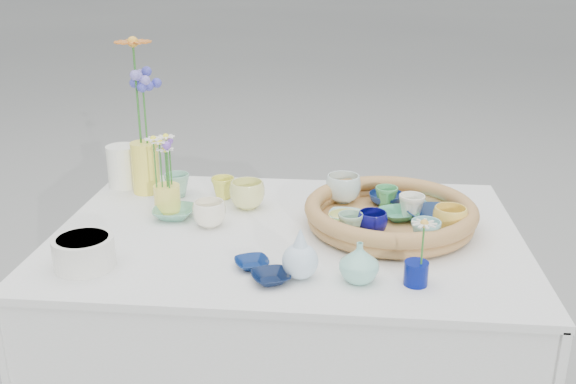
{
  "coord_description": "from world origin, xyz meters",
  "views": [
    {
      "loc": [
        0.15,
        -1.6,
        1.47
      ],
      "look_at": [
        0.0,
        0.02,
        0.87
      ],
      "focal_mm": 40.0,
      "sensor_mm": 36.0,
      "label": 1
    }
  ],
  "objects": [
    {
      "name": "wicker_tray",
      "position": [
        0.28,
        0.05,
        0.8
      ],
      "size": [
        0.47,
        0.47,
        0.08
      ],
      "primitive_type": null,
      "color": "#9D6130",
      "rests_on": "display_table"
    },
    {
      "name": "tray_ceramic_0",
      "position": [
        0.28,
        0.18,
        0.8
      ],
      "size": [
        0.12,
        0.12,
        0.03
      ],
      "primitive_type": "imported",
      "rotation": [
        0.0,
        0.0,
        0.19
      ],
      "color": "navy",
      "rests_on": "wicker_tray"
    },
    {
      "name": "tray_ceramic_1",
      "position": [
        0.39,
        0.06,
        0.8
      ],
      "size": [
        0.17,
        0.17,
        0.03
      ],
      "primitive_type": "imported",
      "rotation": [
        0.0,
        0.0,
        0.37
      ],
      "color": "#0E234C",
      "rests_on": "wicker_tray"
    },
    {
      "name": "tray_ceramic_2",
      "position": [
        0.43,
        -0.01,
        0.82
      ],
      "size": [
        0.11,
        0.11,
        0.07
      ],
      "primitive_type": "imported",
      "rotation": [
        0.0,
        0.0,
        -0.19
      ],
      "color": "#F4C94C",
      "rests_on": "wicker_tray"
    },
    {
      "name": "tray_ceramic_3",
      "position": [
        0.31,
        0.07,
        0.8
      ],
      "size": [
        0.13,
        0.13,
        0.03
      ],
      "primitive_type": "imported",
      "rotation": [
        0.0,
        0.0,
        0.38
      ],
      "color": "#40956E",
      "rests_on": "wicker_tray"
    },
    {
      "name": "tray_ceramic_4",
      "position": [
        0.17,
        -0.06,
        0.81
      ],
      "size": [
        0.09,
        0.09,
        0.06
      ],
      "primitive_type": "imported",
      "rotation": [
        0.0,
        0.0,
        -0.43
      ],
      "color": "#8CB694",
      "rests_on": "wicker_tray"
    },
    {
      "name": "tray_ceramic_5",
      "position": [
        0.16,
        0.04,
        0.79
      ],
      "size": [
        0.1,
        0.1,
        0.02
      ],
      "primitive_type": "imported",
      "rotation": [
        0.0,
        0.0,
        -0.08
      ],
      "color": "#99D3CF",
      "rests_on": "wicker_tray"
    },
    {
      "name": "tray_ceramic_6",
      "position": [
        0.15,
        0.19,
        0.82
      ],
      "size": [
        0.12,
        0.12,
        0.08
      ],
      "primitive_type": "imported",
      "rotation": [
        0.0,
        0.0,
        -0.19
      ],
      "color": "silver",
      "rests_on": "wicker_tray"
    },
    {
      "name": "tray_ceramic_7",
      "position": [
        0.34,
        0.08,
        0.82
      ],
      "size": [
        0.08,
        0.08,
        0.07
      ],
      "primitive_type": "imported",
      "rotation": [
        0.0,
        0.0,
        0.1
      ],
      "color": "white",
      "rests_on": "wicker_tray"
    },
    {
      "name": "tray_ceramic_8",
      "position": [
        0.42,
        0.19,
        0.79
      ],
      "size": [
        0.09,
        0.09,
        0.02
      ],
      "primitive_type": "imported",
      "rotation": [
        0.0,
        0.0,
        -0.01
      ],
      "color": "#7ED9EF",
      "rests_on": "wicker_tray"
    },
    {
      "name": "tray_ceramic_9",
      "position": [
        0.23,
        -0.04,
        0.81
      ],
      "size": [
        0.1,
        0.1,
        0.06
      ],
      "primitive_type": "imported",
      "rotation": [
        0.0,
        0.0,
        -0.34
      ],
      "color": "#0C0B61",
      "rests_on": "wicker_tray"
    },
    {
      "name": "tray_ceramic_10",
      "position": [
        0.16,
        0.01,
        0.8
      ],
      "size": [
        0.12,
        0.12,
        0.03
      ],
      "primitive_type": "imported",
      "rotation": [
        0.0,
        0.0,
        -0.31
      ],
      "color": "#FFF67C",
      "rests_on": "wicker_tray"
    },
    {
      "name": "tray_ceramic_11",
      "position": [
        0.36,
        -0.11,
        0.82
      ],
      "size": [
        0.1,
        0.1,
        0.07
      ],
      "primitive_type": "imported",
      "rotation": [
        0.0,
        0.0,
        -0.37
      ],
      "color": "#77B5B2",
      "rests_on": "wicker_tray"
    },
    {
      "name": "tray_ceramic_12",
      "position": [
        0.27,
        0.16,
        0.81
      ],
      "size": [
        0.07,
        0.07,
        0.06
      ],
      "primitive_type": "imported",
      "rotation": [
        0.0,
        0.0,
        0.0
      ],
      "color": "#46A05C",
      "rests_on": "wicker_tray"
    },
    {
      "name": "loose_ceramic_0",
      "position": [
        -0.22,
        0.23,
        0.8
      ],
      "size": [
        0.08,
        0.08,
        0.07
      ],
      "primitive_type": "imported",
      "rotation": [
        0.0,
        0.0,
        -0.08
      ],
      "color": "#E2DE4B",
      "rests_on": "display_table"
    },
    {
      "name": "loose_ceramic_1",
      "position": [
        -0.13,
        0.16,
        0.81
      ],
      "size": [
        0.13,
        0.13,
        0.08
      ],
      "primitive_type": "imported",
      "rotation": [
        0.0,
        0.0,
        -0.27
      ],
      "color": "#E4E487",
      "rests_on": "display_table"
    },
    {
      "name": "loose_ceramic_2",
      "position": [
        -0.33,
        0.06,
        0.78
      ],
      "size": [
        0.13,
        0.13,
        0.03
      ],
      "primitive_type": "imported",
      "rotation": [
        0.0,
        0.0,
        0.05
      ],
      "color": "#61A586",
      "rests_on": "display_table"
    },
    {
      "name": "loose_ceramic_3",
      "position": [
        -0.22,
        0.01,
        0.8
      ],
      "size": [
        0.11,
        0.11,
        0.07
      ],
      "primitive_type": "imported",
      "rotation": [
        0.0,
        0.0,
        0.21
      ],
      "color": "white",
      "rests_on": "display_table"
    },
    {
      "name": "loose_ceramic_4",
      "position": [
        -0.06,
        -0.23,
        0.78
      ],
      "size": [
        0.11,
        0.11,
        0.02
      ],
      "primitive_type": "imported",
      "rotation": [
        0.0,
        0.0,
        0.4
      ],
      "color": "#081D52",
      "rests_on": "display_table"
    },
    {
      "name": "loose_ceramic_5",
      "position": [
        -0.37,
        0.23,
        0.8
      ],
      "size": [
        0.1,
        0.1,
        0.07
      ],
      "primitive_type": "imported",
      "rotation": [
        0.0,
        0.0,
        0.35
      ],
      "color": "#7DB69B",
      "rests_on": "display_table"
    },
    {
      "name": "loose_ceramic_6",
      "position": [
        -0.01,
        -0.3,
        0.78
      ],
      "size": [
        0.12,
        0.12,
        0.02
      ],
      "primitive_type": "imported",
      "rotation": [
        0.0,
        0.0,
        0.42
      ],
      "color": "black",
      "rests_on": "display_table"
    },
    {
      "name": "fluted_bowl",
      "position": [
        -0.47,
        -0.26,
        0.8
      ],
      "size": [
        0.17,
        0.17,
        0.08
      ],
      "primitive_type": null,
      "rotation": [
        0.0,
        0.0,
        0.14
      ],
      "color": "silver",
      "rests_on": "display_table"
    },
    {
      "name": "bud_vase_paleblue",
      "position": [
        0.06,
        -0.27,
        0.83
      ],
      "size": [
        0.11,
        0.11,
        0.13
      ],
      "primitive_type": null,
      "rotation": [
        0.0,
        0.0,
        -0.33
      ],
      "color": "silver",
      "rests_on": "display_table"
    },
    {
      "name": "bud_vase_seafoam",
      "position": [
        0.19,
        -0.27,
        0.81
      ],
      "size": [
        0.1,
        0.1,
        0.1
      ],
      "primitive_type": "imported",
      "rotation": [
        0.0,
        0.0,
        -0.09
      ],
      "color": "#85CBB8",
      "rests_on": "display_table"
    },
    {
      "name": "bud_vase_cobalt",
      "position": [
        0.32,
        -0.28,
        0.79
      ],
      "size": [
        0.07,
        0.07,
        0.06
      ],
      "primitive_type": "cylinder",
      "rotation": [
        0.0,
        0.0,
        0.3
      ],
      "color": "#020E68",
      "rests_on": "display_table"
    },
    {
      "name": "single_daisy",
      "position": [
        0.33,
        -0.29,
        0.87
      ],
      "size": [
        0.09,
        0.09,
        0.12
      ],
      "primitive_type": null,
      "rotation": [
        0.0,
        0.0,
        -0.43
      ],
      "color": "silver",
      "rests_on": "bud_vase_cobalt"
    },
    {
      "name": "tall_vase_yellow",
      "position": [
        -0.47,
        0.26,
        0.85
      ],
      "size": [
        0.11,
        0.11,
        0.16
      ],
      "primitive_type": "cylinder",
      "rotation": [
        0.0,
        0.0,
        -0.34
      ],
      "color": "#FFEC4D",
      "rests_on": "display_table"
    },
    {
      "name": "gerbera",
      "position": [
        -0.48,
        0.26,
        1.08
      ],
      "size": [
        0.15,
        0.15,
        0.33
      ],
      "primitive_type": null,
      "rotation": [
        0.0,
        0.0,
        -0.17
      ],
      "color": "orange",
      "rests_on": "tall_vase_yellow"
    },
    {
      "name": "hydrangea",
      "position": [
        -0.46,
        0.26,
        1.02
      ],
      "size": [
        0.09,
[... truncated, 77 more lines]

